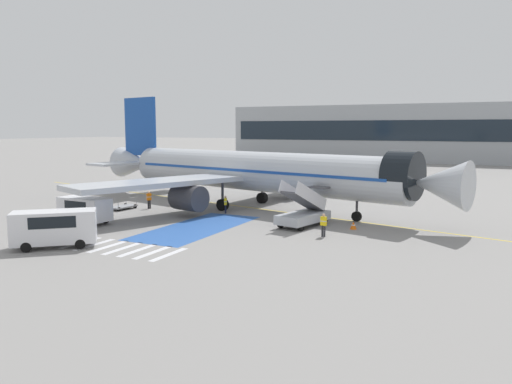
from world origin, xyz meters
name	(u,v)px	position (x,y,z in m)	size (l,w,h in m)	color
ground_plane	(243,206)	(0.00, 0.00, 0.00)	(600.00, 600.00, 0.00)	gray
apron_leadline_yellow	(256,208)	(1.79, -0.80, 0.00)	(0.20, 74.84, 0.01)	gold
apron_stand_patch_blue	(197,227)	(1.79, -11.21, 0.00)	(4.99, 12.44, 0.01)	#2856A8
apron_walkway_bar_0	(81,243)	(-2.41, -19.08, 0.00)	(0.44, 3.60, 0.01)	silver
apron_walkway_bar_1	(94,245)	(-1.21, -19.08, 0.00)	(0.44, 3.60, 0.01)	silver
apron_walkway_bar_2	(108,246)	(-0.01, -19.08, 0.00)	(0.44, 3.60, 0.01)	silver
apron_walkway_bar_3	(123,248)	(1.19, -19.08, 0.00)	(0.44, 3.60, 0.01)	silver
apron_walkway_bar_4	(138,250)	(2.39, -19.08, 0.00)	(0.44, 3.60, 0.01)	silver
apron_walkway_bar_5	(153,252)	(3.59, -19.08, 0.00)	(0.44, 3.60, 0.01)	silver
apron_walkway_bar_6	(169,255)	(4.79, -19.08, 0.00)	(0.44, 3.60, 0.01)	silver
airliner	(250,171)	(1.09, -0.64, 3.55)	(40.36, 33.90, 11.18)	#B7BCC4
boarding_stairs_forward	(303,214)	(9.02, -7.06, 0.96)	(3.24, 5.53, 3.78)	#ADB2BA
fuel_tanker	(277,169)	(-6.23, 22.62, 1.77)	(10.70, 3.38, 3.50)	#38383D
service_van_0	(85,208)	(-7.24, -13.81, 1.27)	(4.52, 2.16, 2.13)	silver
service_van_1	(54,226)	(-2.93, -20.77, 1.42)	(5.17, 4.89, 2.39)	silver
baggage_cart	(122,207)	(-9.37, -6.90, 0.26)	(1.69, 2.71, 0.87)	gray
ground_crew_0	(192,199)	(-3.12, -4.34, 1.04)	(0.44, 0.48, 1.80)	#2D2D33
ground_crew_1	(149,199)	(-7.31, -5.46, 0.97)	(0.41, 0.49, 1.69)	black
ground_crew_2	(225,203)	(0.54, -4.51, 0.91)	(0.39, 0.49, 1.60)	#191E38
ground_crew_3	(324,223)	(11.67, -10.06, 0.95)	(0.46, 0.29, 1.66)	#2D2D33
traffic_cone_0	(108,203)	(-11.89, -6.02, 0.34)	(0.62, 0.62, 0.69)	orange
traffic_cone_1	(353,225)	(12.89, -6.51, 0.29)	(0.53, 0.53, 0.59)	orange
traffic_cone_2	(81,201)	(-15.06, -6.43, 0.34)	(0.61, 0.61, 0.67)	orange
terminal_building	(394,133)	(0.29, 76.58, 6.51)	(78.14, 12.10, 13.03)	#9EA3A8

